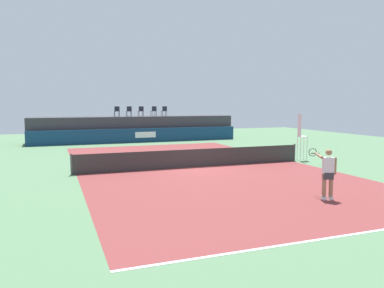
# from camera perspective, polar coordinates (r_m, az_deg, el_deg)

# --- Properties ---
(ground_plane) EXTENTS (48.00, 48.00, 0.00)m
(ground_plane) POSITION_cam_1_polar(r_m,az_deg,el_deg) (22.53, -2.25, -2.33)
(ground_plane) COLOR #4C704C
(court_inner) EXTENTS (12.00, 22.00, 0.00)m
(court_inner) POSITION_cam_1_polar(r_m,az_deg,el_deg) (19.74, 0.48, -3.53)
(court_inner) COLOR maroon
(court_inner) RESTS_ON ground
(line_near_baseline) EXTENTS (12.00, 0.10, 0.00)m
(line_near_baseline) POSITION_cam_1_polar(r_m,az_deg,el_deg) (10.57, 22.85, -12.62)
(line_near_baseline) COLOR white
(line_near_baseline) RESTS_ON court_inner
(sponsor_wall) EXTENTS (18.00, 0.22, 1.20)m
(sponsor_wall) POSITION_cam_1_polar(r_m,az_deg,el_deg) (32.53, -8.06, 1.29)
(sponsor_wall) COLOR navy
(sponsor_wall) RESTS_ON ground
(spectator_platform) EXTENTS (18.00, 2.80, 2.20)m
(spectator_platform) POSITION_cam_1_polar(r_m,az_deg,el_deg) (34.25, -8.73, 2.36)
(spectator_platform) COLOR #38383D
(spectator_platform) RESTS_ON ground
(spectator_chair_far_left) EXTENTS (0.46, 0.46, 0.89)m
(spectator_chair_far_left) POSITION_cam_1_polar(r_m,az_deg,el_deg) (33.93, -11.37, 4.97)
(spectator_chair_far_left) COLOR #1E232D
(spectator_chair_far_left) RESTS_ON spectator_platform
(spectator_chair_left) EXTENTS (0.44, 0.44, 0.89)m
(spectator_chair_left) POSITION_cam_1_polar(r_m,az_deg,el_deg) (33.72, -9.57, 5.00)
(spectator_chair_left) COLOR #1E232D
(spectator_chair_left) RESTS_ON spectator_platform
(spectator_chair_center) EXTENTS (0.44, 0.44, 0.89)m
(spectator_chair_center) POSITION_cam_1_polar(r_m,az_deg,el_deg) (34.17, -7.79, 5.04)
(spectator_chair_center) COLOR #1E232D
(spectator_chair_center) RESTS_ON spectator_platform
(spectator_chair_right) EXTENTS (0.47, 0.47, 0.89)m
(spectator_chair_right) POSITION_cam_1_polar(r_m,az_deg,el_deg) (34.48, -5.84, 5.08)
(spectator_chair_right) COLOR #1E232D
(spectator_chair_right) RESTS_ON spectator_platform
(spectator_chair_far_right) EXTENTS (0.45, 0.45, 0.89)m
(spectator_chair_far_right) POSITION_cam_1_polar(r_m,az_deg,el_deg) (34.78, -4.25, 5.10)
(spectator_chair_far_right) COLOR #1E232D
(spectator_chair_far_right) RESTS_ON spectator_platform
(umpire_chair) EXTENTS (0.51, 0.51, 2.76)m
(umpire_chair) POSITION_cam_1_polar(r_m,az_deg,el_deg) (22.77, 16.23, 1.54)
(umpire_chair) COLOR white
(umpire_chair) RESTS_ON ground
(tennis_net) EXTENTS (12.40, 0.02, 0.95)m
(tennis_net) POSITION_cam_1_polar(r_m,az_deg,el_deg) (19.66, 0.49, -2.17)
(tennis_net) COLOR #2D2D2D
(tennis_net) RESTS_ON ground
(net_post_near) EXTENTS (0.10, 0.10, 1.00)m
(net_post_near) POSITION_cam_1_polar(r_m,az_deg,el_deg) (18.40, -17.88, -2.96)
(net_post_near) COLOR #4C4C51
(net_post_near) RESTS_ON ground
(net_post_far) EXTENTS (0.10, 0.10, 1.00)m
(net_post_far) POSITION_cam_1_polar(r_m,az_deg,el_deg) (22.61, 15.32, -1.23)
(net_post_far) COLOR #4C4C51
(net_post_far) RESTS_ON ground
(tennis_player) EXTENTS (0.55, 1.25, 1.77)m
(tennis_player) POSITION_cam_1_polar(r_m,az_deg,el_deg) (13.82, 19.93, -4.04)
(tennis_player) COLOR white
(tennis_player) RESTS_ON court_inner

